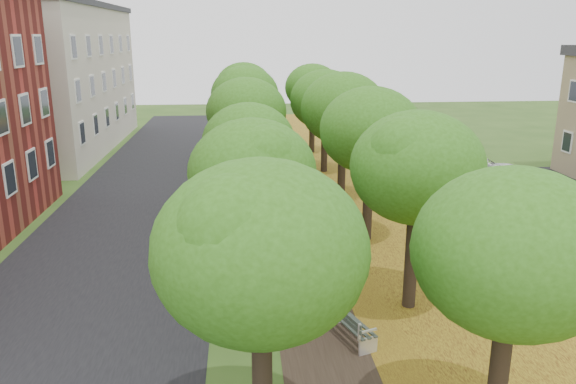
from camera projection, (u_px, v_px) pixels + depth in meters
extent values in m
cube|color=black|center=(132.00, 222.00, 25.35)|extent=(8.00, 70.00, 0.01)
cube|color=black|center=(297.00, 218.00, 25.96)|extent=(3.20, 70.00, 0.01)
cube|color=#B09820|center=(402.00, 215.00, 26.37)|extent=(7.50, 70.00, 0.01)
cube|color=black|center=(563.00, 204.00, 28.03)|extent=(9.00, 16.00, 0.01)
ellipsoid|color=#2D6014|center=(260.00, 251.00, 10.21)|extent=(3.93, 3.93, 3.34)
cylinder|color=black|center=(254.00, 265.00, 16.73)|extent=(0.40, 0.40, 3.09)
ellipsoid|color=#2D6014|center=(252.00, 173.00, 15.97)|extent=(3.93, 3.93, 3.34)
cylinder|color=black|center=(250.00, 206.00, 22.49)|extent=(0.40, 0.40, 3.09)
ellipsoid|color=#2D6014|center=(249.00, 137.00, 21.73)|extent=(3.93, 3.93, 3.34)
cylinder|color=black|center=(248.00, 171.00, 28.24)|extent=(0.40, 0.40, 3.09)
ellipsoid|color=#2D6014|center=(246.00, 115.00, 27.48)|extent=(3.93, 3.93, 3.34)
cylinder|color=black|center=(246.00, 148.00, 34.00)|extent=(0.40, 0.40, 3.09)
ellipsoid|color=#2D6014|center=(245.00, 101.00, 33.24)|extent=(3.93, 3.93, 3.34)
cylinder|color=black|center=(245.00, 132.00, 39.76)|extent=(0.40, 0.40, 3.09)
ellipsoid|color=#2D6014|center=(244.00, 92.00, 38.99)|extent=(3.93, 3.93, 3.34)
cylinder|color=black|center=(499.00, 373.00, 11.37)|extent=(0.40, 0.40, 3.09)
ellipsoid|color=#2D6014|center=(514.00, 243.00, 10.61)|extent=(3.93, 3.93, 3.34)
cylinder|color=black|center=(411.00, 260.00, 17.13)|extent=(0.40, 0.40, 3.09)
ellipsoid|color=#2D6014|center=(417.00, 170.00, 16.36)|extent=(3.93, 3.93, 3.34)
cylinder|color=black|center=(368.00, 203.00, 22.88)|extent=(0.40, 0.40, 3.09)
ellipsoid|color=#2D6014|center=(370.00, 135.00, 22.12)|extent=(3.93, 3.93, 3.34)
cylinder|color=black|center=(342.00, 169.00, 28.64)|extent=(0.40, 0.40, 3.09)
ellipsoid|color=#2D6014|center=(343.00, 114.00, 27.88)|extent=(3.93, 3.93, 3.34)
cylinder|color=black|center=(324.00, 147.00, 34.39)|extent=(0.40, 0.40, 3.09)
ellipsoid|color=#2D6014|center=(325.00, 101.00, 33.63)|extent=(3.93, 3.93, 3.34)
cylinder|color=black|center=(312.00, 131.00, 40.15)|extent=(0.40, 0.40, 3.09)
ellipsoid|color=#2D6014|center=(312.00, 91.00, 39.39)|extent=(3.93, 3.93, 3.34)
cube|color=beige|center=(38.00, 80.00, 40.48)|extent=(10.00, 20.00, 10.00)
cube|color=#2D2D33|center=(29.00, 5.00, 39.08)|extent=(10.30, 20.30, 0.40)
cube|color=#2A342E|center=(351.00, 322.00, 15.55)|extent=(1.12, 2.00, 0.04)
cube|color=#2A342E|center=(343.00, 315.00, 15.36)|extent=(0.69, 1.85, 0.28)
cube|color=silver|center=(368.00, 346.00, 14.83)|extent=(0.53, 0.24, 0.49)
cube|color=silver|center=(335.00, 316.00, 16.39)|extent=(0.53, 0.24, 0.49)
cube|color=silver|center=(369.00, 331.00, 14.71)|extent=(0.48, 0.22, 0.04)
cube|color=silver|center=(336.00, 302.00, 16.27)|extent=(0.48, 0.22, 0.04)
imported|color=maroon|center=(535.00, 201.00, 25.92)|extent=(4.93, 3.25, 1.53)
imported|color=#343338|center=(552.00, 201.00, 26.22)|extent=(4.92, 3.11, 1.33)
imported|color=white|center=(482.00, 171.00, 31.62)|extent=(5.96, 3.87, 1.53)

